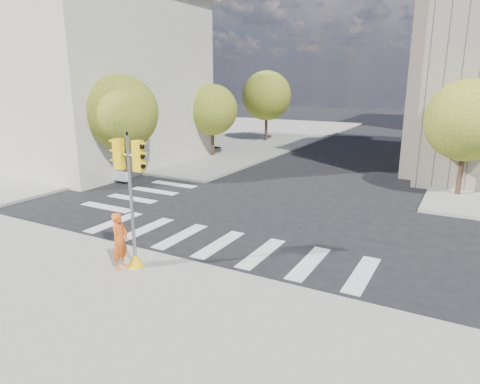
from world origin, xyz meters
name	(u,v)px	position (x,y,z in m)	size (l,w,h in m)	color
ground	(246,229)	(0.00, 0.00, 0.00)	(160.00, 160.00, 0.00)	black
sidewalk_far_left	(199,133)	(-20.00, 26.00, 0.07)	(28.00, 40.00, 0.15)	gray
classical_building	(63,75)	(-20.00, 8.00, 6.44)	(19.00, 15.00, 12.70)	beige
tree_lw_near	(121,112)	(-10.50, 4.00, 4.20)	(4.40, 4.40, 6.41)	#382616
tree_lw_mid	(212,110)	(-10.50, 14.00, 3.76)	(4.00, 4.00, 5.77)	#382616
tree_lw_far	(267,96)	(-10.50, 24.00, 4.54)	(4.80, 4.80, 6.95)	#382616
tree_re_near	(467,120)	(7.50, 10.00, 4.05)	(4.20, 4.20, 6.16)	#382616
tree_re_mid	(473,103)	(7.50, 22.00, 4.35)	(4.60, 4.60, 6.66)	#382616
tree_re_far	(474,103)	(7.50, 34.00, 3.87)	(4.00, 4.00, 5.88)	#382616
lamp_near	(480,106)	(8.00, 14.00, 4.58)	(0.35, 0.18, 8.11)	black
traffic_signal	(132,212)	(-1.29, -5.29, 2.01)	(1.07, 0.56, 4.41)	yellow
photographer	(120,241)	(-1.62, -5.58, 1.08)	(0.68, 0.45, 1.87)	#E95B15
planter_wall	(93,172)	(-13.00, 3.77, 0.40)	(6.00, 0.40, 0.50)	white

